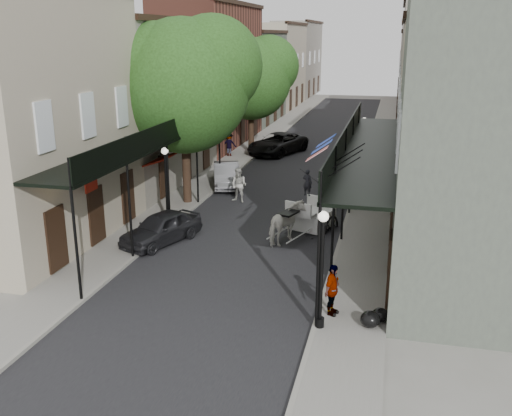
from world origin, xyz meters
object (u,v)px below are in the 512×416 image
Objects in this scene: lamppost_right_near at (322,268)px; car_left_mid at (227,175)px; lamppost_right_far at (363,146)px; horse at (287,224)px; car_right_far at (356,161)px; tree_near at (192,80)px; lamppost_left at (166,186)px; car_left_near at (161,228)px; pedestrian_sidewalk_right at (332,290)px; pedestrian_sidewalk_left at (229,144)px; car_right_near at (346,181)px; tree_far at (256,75)px; pedestrian_walking at (239,185)px; carriage at (317,203)px; car_left_far at (278,144)px.

car_left_mid is (-7.70, 16.00, -1.35)m from lamppost_right_near.
lamppost_right_far reaches higher than car_left_mid.
car_right_far is (1.89, 14.91, -0.25)m from horse.
lamppost_right_near is at bearing -55.73° from tree_near.
lamppost_left reaches higher than car_left_near.
lamppost_right_near is 7.76m from horse.
pedestrian_sidewalk_right reaches higher than horse.
pedestrian_sidewalk_right is 0.40× the size of car_left_mid.
lamppost_right_far is 10.79m from pedestrian_sidewalk_left.
lamppost_right_far reaches higher than car_right_near.
tree_far is 4.09× the size of horse.
tree_far reaches higher than horse.
car_right_far is at bearing 91.29° from lamppost_right_near.
pedestrian_walking is at bearing -37.54° from horse.
car_right_near is (1.75, 8.71, -0.15)m from horse.
car_right_far is (7.70, 14.20, -1.41)m from lamppost_left.
tree_near is 6.02m from pedestrian_walking.
horse reaches higher than car_left_near.
lamppost_right_near reaches higher than horse.
tree_near reaches higher than lamppost_right_far.
carriage is at bearing 80.42° from car_right_far.
pedestrian_sidewalk_left is (-9.90, 24.15, -1.07)m from lamppost_right_near.
carriage reaches higher than pedestrian_walking.
car_right_near reaches higher than car_left_mid.
carriage is at bearing 112.47° from pedestrian_sidewalk_left.
carriage is at bearing -90.00° from horse.
pedestrian_sidewalk_right is at bearing -52.79° from tree_near.
car_right_near is at bearing 92.32° from lamppost_right_near.
carriage is 12.34m from car_right_far.
car_right_far is at bearing -26.91° from tree_far.
tree_near reaches higher than car_right_far.
tree_far reaches higher than car_left_far.
tree_far is 20.80m from car_left_near.
lamppost_right_near is 1.76× the size of horse.
lamppost_left is at bearing 12.40° from horse.
tree_far is 2.32× the size of lamppost_right_near.
pedestrian_walking is (2.10, 4.97, -1.11)m from lamppost_left.
lamppost_right_near is at bearing 86.24° from car_right_far.
car_right_near reaches higher than car_left_near.
pedestrian_walking is at bearing 38.53° from car_right_near.
car_left_far is at bearing 4.00° from tree_far.
lamppost_right_near and lamppost_left have the same top height.
carriage is 16.55m from pedestrian_sidewalk_left.
car_left_far is at bearing 85.31° from lamppost_left.
pedestrian_sidewalk_left is 25.37m from pedestrian_sidewalk_right.
tree_far is 11.05m from lamppost_right_far.
tree_far is at bearing -53.15° from horse.
pedestrian_sidewalk_left is 3.85m from car_left_far.
lamppost_right_far reaches higher than pedestrian_walking.
lamppost_right_far is 0.92× the size of car_left_near.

